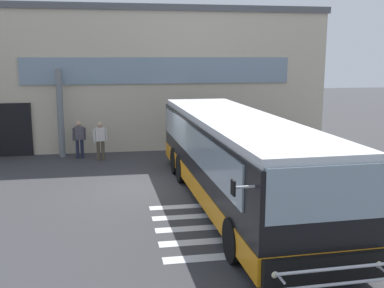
# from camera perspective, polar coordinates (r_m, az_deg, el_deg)

# --- Properties ---
(ground_plane) EXTENTS (80.00, 90.00, 0.02)m
(ground_plane) POSITION_cam_1_polar(r_m,az_deg,el_deg) (16.08, -5.31, -5.28)
(ground_plane) COLOR #353538
(ground_plane) RESTS_ON ground
(bay_paint_stripes) EXTENTS (4.40, 3.96, 0.01)m
(bay_paint_stripes) POSITION_cam_1_polar(r_m,az_deg,el_deg) (12.47, 5.65, -10.10)
(bay_paint_stripes) COLOR silver
(bay_paint_stripes) RESTS_ON ground
(terminal_building) EXTENTS (20.28, 13.80, 6.80)m
(terminal_building) POSITION_cam_1_polar(r_m,az_deg,el_deg) (26.99, -8.89, 8.53)
(terminal_building) COLOR beige
(terminal_building) RESTS_ON ground
(entry_support_column) EXTENTS (0.28, 0.28, 3.92)m
(entry_support_column) POSITION_cam_1_polar(r_m,az_deg,el_deg) (21.08, -16.13, 3.69)
(entry_support_column) COLOR slate
(entry_support_column) RESTS_ON ground
(bus_main_foreground) EXTENTS (3.02, 12.14, 2.70)m
(bus_main_foreground) POSITION_cam_1_polar(r_m,az_deg,el_deg) (13.94, 5.37, -2.09)
(bus_main_foreground) COLOR black
(bus_main_foreground) RESTS_ON ground
(passenger_near_column) EXTENTS (0.58, 0.42, 1.68)m
(passenger_near_column) POSITION_cam_1_polar(r_m,az_deg,el_deg) (20.72, -13.93, 0.89)
(passenger_near_column) COLOR #1E2338
(passenger_near_column) RESTS_ON ground
(passenger_by_doorway) EXTENTS (0.58, 0.28, 1.68)m
(passenger_by_doorway) POSITION_cam_1_polar(r_m,az_deg,el_deg) (20.10, -11.40, 0.59)
(passenger_by_doorway) COLOR #4C4233
(passenger_by_doorway) RESTS_ON ground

